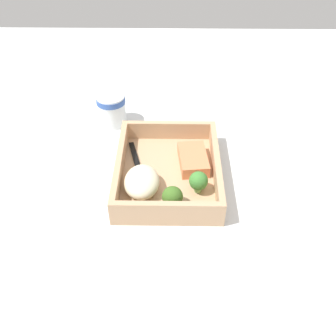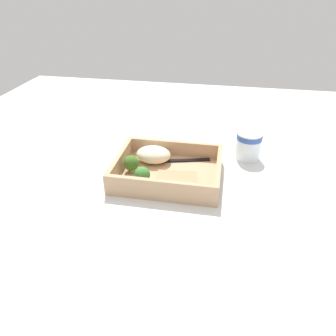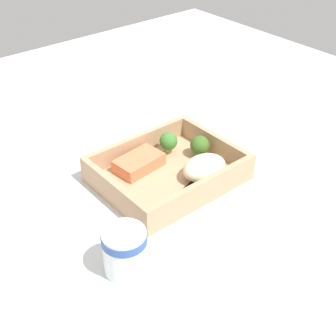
{
  "view_description": "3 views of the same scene",
  "coord_description": "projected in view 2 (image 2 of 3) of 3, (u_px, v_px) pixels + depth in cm",
  "views": [
    {
      "loc": [
        60.26,
        0.85,
        55.32
      ],
      "look_at": [
        0.0,
        0.0,
        2.7
      ],
      "focal_mm": 42.0,
      "sensor_mm": 36.0,
      "label": 1
    },
    {
      "loc": [
        -12.74,
        68.73,
        45.08
      ],
      "look_at": [
        0.0,
        0.0,
        2.7
      ],
      "focal_mm": 35.0,
      "sensor_mm": 36.0,
      "label": 2
    },
    {
      "loc": [
        -46.86,
        -56.4,
        54.35
      ],
      "look_at": [
        0.0,
        0.0,
        2.7
      ],
      "focal_mm": 50.0,
      "sensor_mm": 36.0,
      "label": 3
    }
  ],
  "objects": [
    {
      "name": "receipt_slip",
      "position": [
        207.0,
        248.0,
        0.62
      ],
      "size": [
        14.93,
        17.78,
        0.24
      ],
      "primitive_type": "cube",
      "rotation": [
        0.0,
        0.0,
        0.46
      ],
      "color": "white",
      "rests_on": "ground_plane"
    },
    {
      "name": "mashed_potatoes",
      "position": [
        153.0,
        155.0,
        0.86
      ],
      "size": [
        9.16,
        6.85,
        4.24
      ],
      "primitive_type": "ellipsoid",
      "color": "beige",
      "rests_on": "takeout_tray"
    },
    {
      "name": "ground_plane",
      "position": [
        168.0,
        180.0,
        0.84
      ],
      "size": [
        160.0,
        160.0,
        2.0
      ],
      "primitive_type": "cube",
      "color": "silver"
    },
    {
      "name": "fork",
      "position": [
        177.0,
        161.0,
        0.87
      ],
      "size": [
        15.71,
        5.55,
        0.44
      ],
      "color": "black",
      "rests_on": "takeout_tray"
    },
    {
      "name": "tray_rim",
      "position": [
        168.0,
        166.0,
        0.81
      ],
      "size": [
        26.14,
        20.88,
        4.14
      ],
      "color": "tan",
      "rests_on": "takeout_tray"
    },
    {
      "name": "takeout_tray",
      "position": [
        168.0,
        175.0,
        0.83
      ],
      "size": [
        26.14,
        20.88,
        1.2
      ],
      "primitive_type": "cube",
      "color": "tan",
      "rests_on": "ground_plane"
    },
    {
      "name": "paper_cup",
      "position": [
        249.0,
        144.0,
        0.89
      ],
      "size": [
        6.89,
        6.89,
        7.65
      ],
      "color": "white",
      "rests_on": "ground_plane"
    },
    {
      "name": "broccoli_floret_1",
      "position": [
        142.0,
        175.0,
        0.77
      ],
      "size": [
        3.71,
        3.71,
        4.56
      ],
      "color": "#77A159",
      "rests_on": "takeout_tray"
    },
    {
      "name": "broccoli_floret_2",
      "position": [
        131.0,
        163.0,
        0.82
      ],
      "size": [
        3.95,
        3.95,
        4.48
      ],
      "color": "#8AAF5E",
      "rests_on": "takeout_tray"
    },
    {
      "name": "salmon_fillet",
      "position": [
        177.0,
        181.0,
        0.77
      ],
      "size": [
        9.91,
        6.6,
        2.57
      ],
      "primitive_type": "cube",
      "rotation": [
        0.0,
        0.0,
        0.1
      ],
      "color": "#E97D52",
      "rests_on": "takeout_tray"
    }
  ]
}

